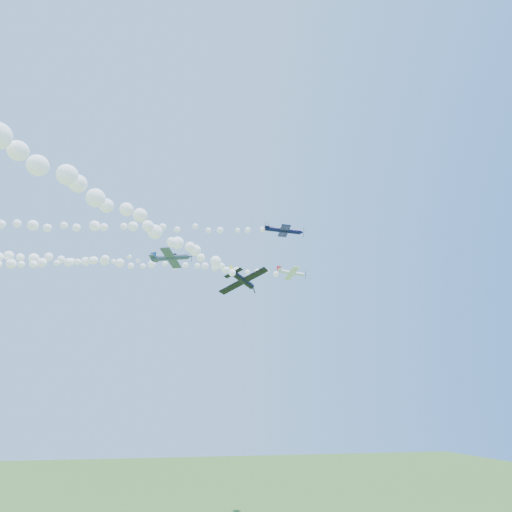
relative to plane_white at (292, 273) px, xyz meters
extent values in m
cylinder|color=white|center=(-0.22, 0.00, 0.02)|extent=(6.01, 1.63, 1.37)
cone|color=white|center=(2.96, 0.04, -0.28)|extent=(0.86, 0.87, 0.86)
cone|color=#B0141B|center=(3.40, 0.05, -0.32)|extent=(0.35, 0.31, 0.30)
cube|color=black|center=(3.29, 0.05, -0.31)|extent=(0.22, 0.37, 1.87)
cube|color=white|center=(0.02, -0.01, -0.12)|extent=(1.67, 7.26, 1.16)
cube|color=white|center=(-2.86, -0.04, 0.31)|extent=(0.91, 2.56, 0.47)
cube|color=#B0141B|center=(-2.88, 0.03, 0.85)|extent=(1.04, 0.25, 1.26)
sphere|color=black|center=(0.65, 0.05, 0.31)|extent=(0.79, 0.80, 0.85)
cylinder|color=#0D0E3B|center=(-6.10, -15.51, 3.38)|extent=(6.74, 2.72, 1.61)
cone|color=#0D0E3B|center=(-2.54, -16.03, 3.01)|extent=(1.08, 1.08, 0.98)
cone|color=silver|center=(-2.04, -16.10, 2.96)|extent=(0.44, 0.40, 0.35)
cube|color=black|center=(-2.17, -16.09, 2.98)|extent=(0.25, 0.46, 2.11)
cube|color=#0D0E3B|center=(-5.84, -15.53, 3.22)|extent=(2.96, 8.34, 1.37)
cube|color=#0D0E3B|center=(-9.05, -15.08, 3.74)|extent=(1.40, 2.99, 0.55)
cube|color=silver|center=(-9.09, -15.15, 4.35)|extent=(1.16, 0.44, 1.44)
sphere|color=black|center=(-5.13, -15.70, 3.70)|extent=(0.98, 1.02, 0.97)
cylinder|color=#3B4856|center=(-26.72, -12.09, -2.44)|extent=(6.90, 2.19, 1.19)
cone|color=#3B4856|center=(-23.19, -13.19, -2.31)|extent=(0.98, 1.05, 0.94)
cone|color=navy|center=(-22.71, -13.35, -2.29)|extent=(0.40, 0.38, 0.33)
cube|color=black|center=(-22.84, -13.31, -2.30)|extent=(0.11, 0.44, 2.16)
cube|color=#3B4856|center=(-26.44, -12.19, -2.56)|extent=(4.15, 8.48, 1.22)
cube|color=#3B4856|center=(-29.64, -11.17, -2.49)|extent=(1.81, 3.09, 0.48)
cube|color=navy|center=(-29.73, -11.07, -1.87)|extent=(1.06, 0.59, 1.40)
sphere|color=black|center=(-25.79, -12.33, -1.98)|extent=(1.03, 1.12, 0.94)
cylinder|color=black|center=(-15.31, -24.79, -9.61)|extent=(2.59, 6.76, 1.40)
cone|color=black|center=(-13.19, -21.86, -9.86)|extent=(1.09, 1.03, 0.97)
cone|color=yellow|center=(-12.90, -21.45, -9.90)|extent=(0.40, 0.42, 0.34)
cube|color=black|center=(-12.98, -21.56, -9.89)|extent=(0.70, 0.70, 2.03)
cube|color=black|center=(-15.12, -24.60, -9.75)|extent=(7.37, 5.72, 3.29)
cube|color=black|center=(-17.09, -27.22, -9.34)|extent=(2.81, 2.31, 1.21)
cube|color=yellow|center=(-17.30, -27.12, -8.77)|extent=(1.04, 1.27, 1.35)
sphere|color=black|center=(-14.87, -23.91, -9.28)|extent=(1.30, 1.29, 1.10)
camera|label=1|loc=(-26.00, -87.62, -28.22)|focal=30.00mm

